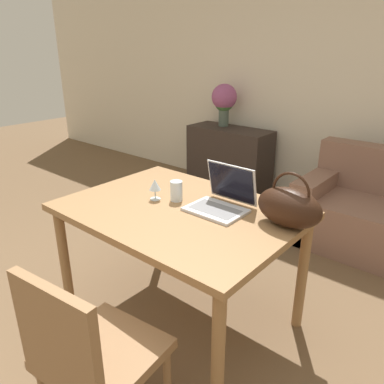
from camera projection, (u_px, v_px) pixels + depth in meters
name	position (u px, v px, depth m)	size (l,w,h in m)	color
wall_back	(353.00, 76.00, 3.52)	(10.00, 0.06, 2.70)	beige
dining_table	(180.00, 222.00, 2.14)	(1.30, 0.95, 0.76)	olive
chair	(88.00, 353.00, 1.48)	(0.49, 0.49, 0.87)	olive
sideboard	(229.00, 160.00, 4.35)	(0.97, 0.40, 0.75)	#332823
laptop	(223.00, 197.00, 2.09)	(0.32, 0.29, 0.24)	silver
drinking_glass	(176.00, 191.00, 2.19)	(0.07, 0.07, 0.12)	silver
wine_glass	(155.00, 186.00, 2.20)	(0.07, 0.07, 0.13)	silver
handbag	(289.00, 207.00, 1.87)	(0.34, 0.19, 0.29)	black
flower_vase	(224.00, 100.00, 4.23)	(0.29, 0.29, 0.47)	#47564C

